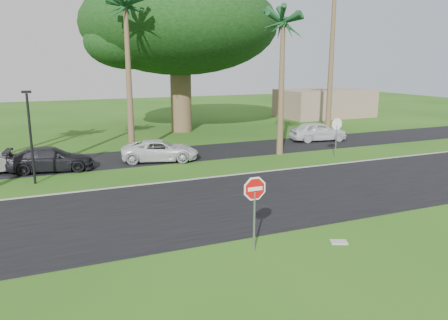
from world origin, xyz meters
The scene contains 15 objects.
ground centered at (0.00, 0.00, 0.00)m, with size 120.00×120.00×0.00m, color #214D13.
road centered at (0.00, 2.00, 0.01)m, with size 120.00×8.00×0.02m, color black.
parking_strip centered at (0.00, 12.50, 0.01)m, with size 120.00×5.00×0.02m, color black.
curb centered at (0.00, 6.05, 0.03)m, with size 120.00×0.12×0.06m, color gray.
stop_sign_near centered at (0.50, -3.00, 1.77)m, with size 1.05×0.07×2.62m.
stop_sign_far centered at (12.00, 8.00, 1.77)m, with size 1.05×0.07×2.62m.
palm_center centered at (0.00, 14.00, 9.16)m, with size 5.00×5.00×10.50m.
palm_right_near centered at (9.00, 10.00, 8.19)m, with size 5.00×5.00×9.50m.
canopy_tree centered at (6.00, 22.00, 8.95)m, with size 16.50×16.50×13.12m.
streetlight_right centered at (-6.00, 8.50, 2.65)m, with size 0.45×0.25×4.64m.
building_far centered at (24.00, 26.00, 1.50)m, with size 10.00×6.00×3.00m, color gray.
car_dark centered at (-5.14, 10.94, 0.67)m, with size 1.88×4.63×1.34m, color black.
car_minivan centered at (1.15, 11.04, 0.65)m, with size 2.15×4.66×1.29m, color silver.
car_pickup centered at (14.22, 13.15, 0.74)m, with size 1.75×4.35×1.48m, color silver.
utility_slab centered at (3.44, -3.55, 0.03)m, with size 0.55×0.35×0.06m, color #A3A59C.
Camera 1 is at (-5.53, -14.71, 5.97)m, focal length 35.00 mm.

